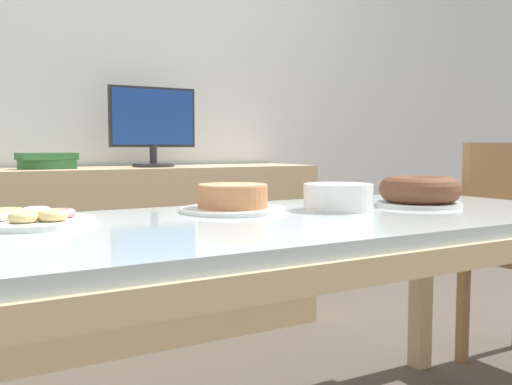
% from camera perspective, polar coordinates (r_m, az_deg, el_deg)
% --- Properties ---
extents(wall_back, '(8.00, 0.10, 2.60)m').
position_cam_1_polar(wall_back, '(3.06, -13.30, 11.58)').
color(wall_back, silver).
rests_on(wall_back, ground).
extents(dining_table, '(1.86, 0.85, 0.73)m').
position_cam_1_polar(dining_table, '(1.61, 4.47, -5.30)').
color(dining_table, silver).
rests_on(dining_table, ground).
extents(sideboard, '(1.73, 0.44, 0.83)m').
position_cam_1_polar(sideboard, '(2.79, -11.12, -5.98)').
color(sideboard, '#D1B284').
rests_on(sideboard, ground).
extents(computer_monitor, '(0.42, 0.20, 0.38)m').
position_cam_1_polar(computer_monitor, '(2.77, -10.26, 6.46)').
color(computer_monitor, '#262628').
rests_on(computer_monitor, sideboard).
extents(book_stack, '(0.25, 0.18, 0.07)m').
position_cam_1_polar(book_stack, '(2.64, -20.20, 3.01)').
color(book_stack, '#2D6638').
rests_on(book_stack, sideboard).
extents(cake_chocolate_round, '(0.31, 0.31, 0.08)m').
position_cam_1_polar(cake_chocolate_round, '(1.68, -2.34, -0.73)').
color(cake_chocolate_round, white).
rests_on(cake_chocolate_round, dining_table).
extents(cake_golden_bundt, '(0.27, 0.27, 0.10)m').
position_cam_1_polar(cake_golden_bundt, '(1.92, 16.06, 0.12)').
color(cake_golden_bundt, white).
rests_on(cake_golden_bundt, dining_table).
extents(pastry_platter, '(0.30, 0.30, 0.04)m').
position_cam_1_polar(pastry_platter, '(1.51, -21.58, -2.49)').
color(pastry_platter, white).
rests_on(pastry_platter, dining_table).
extents(plate_stack, '(0.21, 0.21, 0.08)m').
position_cam_1_polar(plate_stack, '(1.74, 8.22, -0.44)').
color(plate_stack, white).
rests_on(plate_stack, dining_table).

